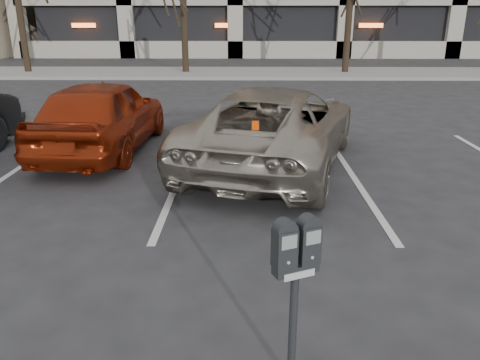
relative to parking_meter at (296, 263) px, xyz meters
name	(u,v)px	position (x,y,z in m)	size (l,w,h in m)	color
ground	(274,235)	(0.01, 2.34, -0.96)	(140.00, 140.00, 0.00)	#28282B
sidewalk	(254,73)	(0.01, 18.34, -0.90)	(80.00, 4.00, 0.12)	gray
stall_lines	(181,173)	(-1.39, 4.64, -0.95)	(16.90, 5.20, 0.00)	silver
parking_meter	(296,263)	(0.00, 0.00, 0.00)	(0.34, 0.24, 1.25)	black
suv_silver	(275,127)	(0.16, 5.12, -0.28)	(3.55, 5.32, 1.36)	#AFA695
car_red	(102,115)	(-3.02, 5.99, -0.27)	(1.64, 4.07, 1.39)	maroon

